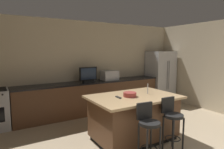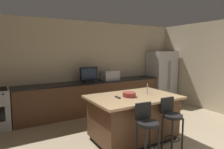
{
  "view_description": "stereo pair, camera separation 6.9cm",
  "coord_description": "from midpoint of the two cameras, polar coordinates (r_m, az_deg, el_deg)",
  "views": [
    {
      "loc": [
        -2.48,
        -1.26,
        1.82
      ],
      "look_at": [
        -0.11,
        2.69,
        1.25
      ],
      "focal_mm": 31.42,
      "sensor_mm": 36.0,
      "label": 1
    },
    {
      "loc": [
        -2.42,
        -1.29,
        1.82
      ],
      "look_at": [
        -0.11,
        2.69,
        1.25
      ],
      "focal_mm": 31.42,
      "sensor_mm": 36.0,
      "label": 2
    }
  ],
  "objects": [
    {
      "name": "wall_right",
      "position": [
        6.53,
        27.66,
        2.0
      ],
      "size": [
        0.12,
        4.63,
        2.67
      ],
      "primitive_type": "cube",
      "color": "beige",
      "rests_on": "ground_plane"
    },
    {
      "name": "bar_stool_right",
      "position": [
        3.76,
        16.56,
        -12.47
      ],
      "size": [
        0.34,
        0.34,
        0.97
      ],
      "rotation": [
        0.0,
        0.0,
        -0.03
      ],
      "color": "black",
      "rests_on": "ground_plane"
    },
    {
      "name": "wall_back",
      "position": [
        6.04,
        -6.94,
        2.41
      ],
      "size": [
        6.63,
        0.12,
        2.67
      ],
      "primitive_type": "cube",
      "color": "beige",
      "rests_on": "ground_plane"
    },
    {
      "name": "sink_faucet_island",
      "position": [
        4.17,
        9.89,
        -4.09
      ],
      "size": [
        0.02,
        0.02,
        0.22
      ],
      "primitive_type": "cylinder",
      "color": "#B2B2B7",
      "rests_on": "kitchen_island"
    },
    {
      "name": "tv_monitor",
      "position": [
        5.57,
        -7.28,
        -0.19
      ],
      "size": [
        0.52,
        0.16,
        0.43
      ],
      "color": "black",
      "rests_on": "counter_back"
    },
    {
      "name": "refrigerator",
      "position": [
        7.19,
        13.58,
        -0.57
      ],
      "size": [
        0.89,
        0.74,
        1.78
      ],
      "color": "#B7BABF",
      "rests_on": "ground_plane"
    },
    {
      "name": "kitchen_island",
      "position": [
        4.1,
        5.82,
        -12.27
      ],
      "size": [
        1.76,
        1.16,
        0.91
      ],
      "color": "black",
      "rests_on": "ground_plane"
    },
    {
      "name": "microwave",
      "position": [
        5.95,
        -1.06,
        -0.22
      ],
      "size": [
        0.48,
        0.36,
        0.28
      ],
      "primitive_type": "cube",
      "color": "#B7BABF",
      "rests_on": "counter_back"
    },
    {
      "name": "counter_back",
      "position": [
        5.81,
        -5.87,
        -6.5
      ],
      "size": [
        4.35,
        0.62,
        0.93
      ],
      "color": "brown",
      "rests_on": "ground_plane"
    },
    {
      "name": "bar_stool_left",
      "position": [
        3.31,
        9.88,
        -15.0
      ],
      "size": [
        0.34,
        0.35,
        0.97
      ],
      "rotation": [
        0.0,
        0.0,
        -0.11
      ],
      "color": "black",
      "rests_on": "ground_plane"
    },
    {
      "name": "sink_faucet_back",
      "position": [
        5.84,
        -5.36,
        -0.61
      ],
      "size": [
        0.02,
        0.02,
        0.24
      ],
      "primitive_type": "cylinder",
      "color": "#B2B2B7",
      "rests_on": "counter_back"
    },
    {
      "name": "tv_remote",
      "position": [
        3.8,
        1.34,
        -6.64
      ],
      "size": [
        0.05,
        0.17,
        0.02
      ],
      "primitive_type": "cube",
      "rotation": [
        0.0,
        0.0,
        -0.05
      ],
      "color": "black",
      "rests_on": "kitchen_island"
    },
    {
      "name": "fruit_bowl",
      "position": [
        3.9,
        4.7,
        -5.81
      ],
      "size": [
        0.26,
        0.26,
        0.09
      ],
      "primitive_type": "cylinder",
      "color": "#993833",
      "rests_on": "kitchen_island"
    }
  ]
}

